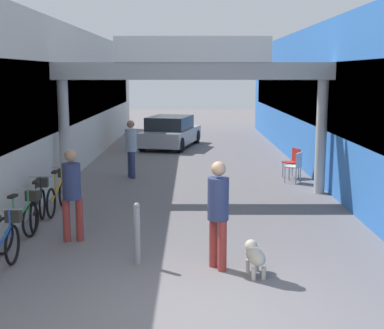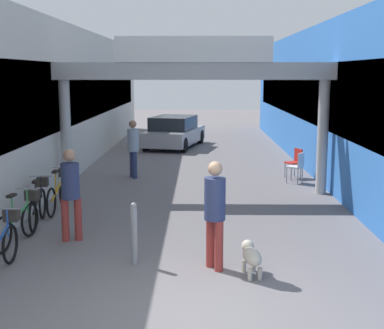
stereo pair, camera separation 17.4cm
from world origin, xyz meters
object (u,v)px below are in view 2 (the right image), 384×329
cafe_chair_red_farther (295,160)px  parked_car_silver (174,132)px  pedestrian_with_dog (215,208)px  bicycle_orange_farthest (59,192)px  pedestrian_companion (71,189)px  bollard_post_metal (134,233)px  bicycle_black_third (39,204)px  dog_on_leash (251,256)px  bicycle_green_second (19,220)px  cafe_chair_aluminium_nearer (297,165)px  pedestrian_carrying_crate (133,145)px  bicycle_blue_nearest (1,246)px

cafe_chair_red_farther → parked_car_silver: bearing=120.5°
pedestrian_with_dog → bicycle_orange_farthest: size_ratio=1.05×
pedestrian_companion → bicycle_orange_farthest: bearing=110.3°
pedestrian_with_dog → bollard_post_metal: size_ratio=1.69×
bicycle_black_third → parked_car_silver: 12.05m
dog_on_leash → bicycle_green_second: (-4.17, 1.55, 0.13)m
dog_on_leash → cafe_chair_aluminium_nearer: 7.38m
pedestrian_companion → bicycle_orange_farthest: (-0.83, 2.23, -0.57)m
bicycle_black_third → dog_on_leash: bearing=-33.8°
cafe_chair_red_farther → parked_car_silver: 7.84m
cafe_chair_aluminium_nearer → bicycle_orange_farthest: bearing=-152.3°
bollard_post_metal → cafe_chair_aluminium_nearer: 7.69m
bicycle_green_second → cafe_chair_red_farther: size_ratio=1.88×
bicycle_black_third → parked_car_silver: size_ratio=0.39×
pedestrian_carrying_crate → bicycle_green_second: bearing=-102.1°
pedestrian_carrying_crate → cafe_chair_red_farther: bearing=0.2°
pedestrian_companion → bicycle_blue_nearest: 1.89m
cafe_chair_aluminium_nearer → pedestrian_carrying_crate: bearing=171.0°
pedestrian_carrying_crate → bicycle_orange_farthest: bearing=-107.4°
pedestrian_carrying_crate → bicycle_blue_nearest: 7.92m
bollard_post_metal → parked_car_silver: (-0.01, 14.18, 0.11)m
cafe_chair_red_farther → bicycle_orange_farthest: bearing=-147.1°
pedestrian_carrying_crate → bicycle_green_second: (-1.35, -6.32, -0.57)m
bicycle_blue_nearest → bicycle_black_third: size_ratio=1.00×
pedestrian_with_dog → pedestrian_carrying_crate: pedestrian_with_dog is taller
pedestrian_carrying_crate → cafe_chair_aluminium_nearer: 4.89m
bicycle_black_third → parked_car_silver: parked_car_silver is taller
bicycle_green_second → bicycle_black_third: 1.26m
bicycle_black_third → bicycle_blue_nearest: bearing=-85.4°
bicycle_blue_nearest → dog_on_leash: bearing=-0.6°
bicycle_green_second → bicycle_orange_farthest: bearing=87.2°
pedestrian_carrying_crate → cafe_chair_aluminium_nearer: (4.81, -0.76, -0.46)m
bicycle_green_second → bollard_post_metal: bollard_post_metal is taller
pedestrian_carrying_crate → parked_car_silver: (0.91, 6.78, -0.36)m
dog_on_leash → bicycle_blue_nearest: bearing=179.4°
bicycle_blue_nearest → bicycle_black_third: same height
bicycle_green_second → bicycle_orange_farthest: 2.38m
bicycle_blue_nearest → bicycle_black_third: (-0.22, 2.76, 0.00)m
pedestrian_with_dog → pedestrian_companion: (-2.66, 1.45, -0.01)m
pedestrian_carrying_crate → parked_car_silver: 6.85m
pedestrian_with_dog → parked_car_silver: pedestrian_with_dog is taller
pedestrian_with_dog → cafe_chair_aluminium_nearer: size_ratio=1.99×
bollard_post_metal → pedestrian_with_dog: bearing=-9.0°
pedestrian_with_dog → dog_on_leash: size_ratio=2.52×
bicycle_green_second → bicycle_orange_farthest: same height
dog_on_leash → parked_car_silver: 14.77m
bicycle_orange_farthest → cafe_chair_red_farther: 7.29m
pedestrian_with_dog → dog_on_leash: 0.94m
bollard_post_metal → cafe_chair_red_farther: 8.42m
cafe_chair_red_farther → pedestrian_carrying_crate: bearing=-179.8°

